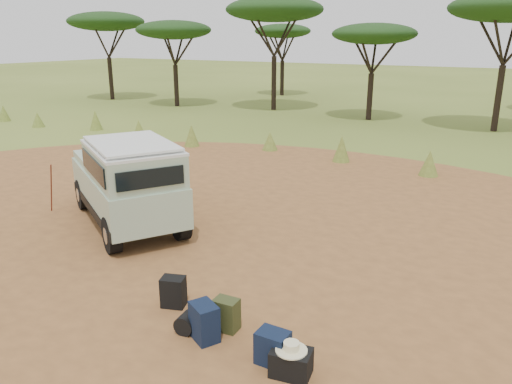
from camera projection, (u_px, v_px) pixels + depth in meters
The scene contains 13 objects.
ground at pixel (185, 254), 9.92m from camera, with size 140.00×140.00×0.00m, color #5D6C26.
dirt_clearing at pixel (185, 253), 9.92m from camera, with size 23.00×23.00×0.01m, color #9C6333.
grass_fringe at pixel (343, 151), 16.93m from camera, with size 36.60×1.60×0.90m.
acacia_treeline at pixel (440, 21), 24.54m from camera, with size 46.70×13.20×6.26m.
safari_vehicle at pixel (127, 183), 11.18m from camera, with size 4.38×3.57×2.03m.
walking_staff at pixel (51, 188), 12.01m from camera, with size 0.03×0.03×1.32m, color maroon.
backpack_black at pixel (173, 292), 7.92m from camera, with size 0.37×0.27×0.50m, color black.
backpack_navy at pixel (204, 322), 7.03m from camera, with size 0.42×0.30×0.55m, color #111C38.
backpack_olive at pixel (226, 315), 7.28m from camera, with size 0.36×0.26×0.49m, color #39411E.
duffel_navy at pixel (273, 348), 6.53m from camera, with size 0.41×0.31×0.46m, color #111C38.
hard_case at pixel (291, 363), 6.31m from camera, with size 0.51×0.36×0.36m, color black.
stuff_sack at pixel (187, 323), 7.25m from camera, with size 0.30×0.30×0.30m, color black.
safari_hat at pixel (291, 348), 6.25m from camera, with size 0.41×0.41×0.12m.
Camera 1 is at (5.75, -7.20, 4.13)m, focal length 35.00 mm.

